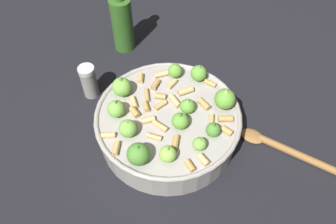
# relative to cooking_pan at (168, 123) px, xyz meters

# --- Properties ---
(ground_plane) EXTENTS (2.40, 2.40, 0.00)m
(ground_plane) POSITION_rel_cooking_pan_xyz_m (0.00, 0.00, -0.04)
(ground_plane) COLOR black
(cooking_pan) EXTENTS (0.30, 0.30, 0.12)m
(cooking_pan) POSITION_rel_cooking_pan_xyz_m (0.00, 0.00, 0.00)
(cooking_pan) COLOR #9E9993
(cooking_pan) RESTS_ON ground
(pepper_shaker) EXTENTS (0.04, 0.04, 0.09)m
(pepper_shaker) POSITION_rel_cooking_pan_xyz_m (0.08, 0.20, -0.00)
(pepper_shaker) COLOR gray
(pepper_shaker) RESTS_ON ground
(olive_oil_bottle) EXTENTS (0.06, 0.06, 0.20)m
(olive_oil_bottle) POSITION_rel_cooking_pan_xyz_m (0.26, 0.17, 0.04)
(olive_oil_bottle) COLOR #336023
(olive_oil_bottle) RESTS_ON ground
(wooden_spoon) EXTENTS (0.09, 0.21, 0.02)m
(wooden_spoon) POSITION_rel_cooking_pan_xyz_m (0.01, -0.24, -0.04)
(wooden_spoon) COLOR olive
(wooden_spoon) RESTS_ON ground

